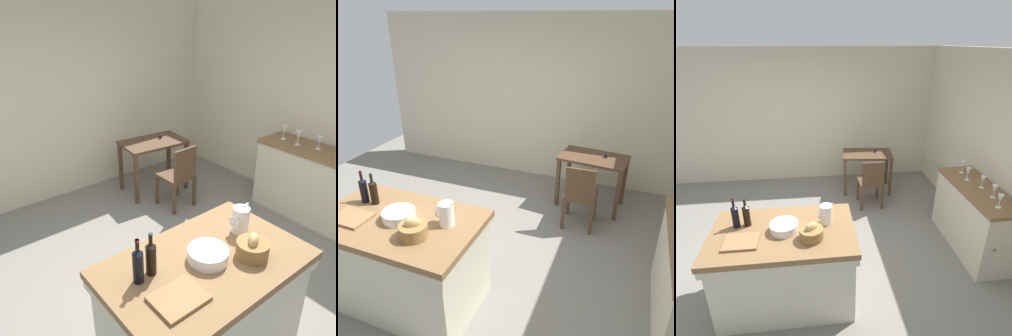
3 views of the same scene
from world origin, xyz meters
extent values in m
plane|color=slate|center=(0.00, 0.00, 0.00)|extent=(6.76, 6.76, 0.00)
cube|color=beige|center=(0.00, 2.60, 1.30)|extent=(5.32, 0.12, 2.60)
cube|color=beige|center=(2.60, 0.00, 1.30)|extent=(0.12, 5.20, 2.60)
cube|color=brown|center=(-0.21, -0.61, 0.88)|extent=(1.47, 0.91, 0.06)
cube|color=beige|center=(-0.21, -0.61, 0.81)|extent=(1.45, 0.89, 0.08)
cube|color=beige|center=(-0.21, -0.61, 0.43)|extent=(1.39, 0.83, 0.85)
cube|color=brown|center=(2.26, 0.01, 0.90)|extent=(0.52, 1.38, 0.04)
cube|color=beige|center=(2.26, 0.01, 0.44)|extent=(0.49, 1.35, 0.88)
sphere|color=brown|center=(2.14, -0.69, 0.49)|extent=(0.03, 0.03, 0.03)
cube|color=#513826|center=(1.15, 1.85, 0.74)|extent=(0.96, 0.66, 0.04)
cube|color=#513826|center=(0.71, 1.65, 0.36)|extent=(0.06, 0.06, 0.72)
cube|color=#513826|center=(1.53, 1.56, 0.36)|extent=(0.06, 0.06, 0.72)
cube|color=#513826|center=(0.76, 2.14, 0.36)|extent=(0.06, 0.06, 0.72)
cube|color=#513826|center=(1.59, 2.04, 0.36)|extent=(0.06, 0.06, 0.72)
cylinder|color=black|center=(1.30, 1.88, 0.79)|extent=(0.04, 0.04, 0.05)
cube|color=#513826|center=(1.10, 1.28, 0.44)|extent=(0.41, 0.41, 0.04)
cube|color=#513826|center=(1.10, 1.10, 0.68)|extent=(0.36, 0.04, 0.42)
cube|color=#513826|center=(1.27, 1.46, 0.21)|extent=(0.04, 0.04, 0.42)
cube|color=#513826|center=(0.91, 1.45, 0.21)|extent=(0.04, 0.04, 0.42)
cube|color=#513826|center=(1.28, 1.10, 0.21)|extent=(0.04, 0.04, 0.42)
cube|color=#513826|center=(0.92, 1.09, 0.21)|extent=(0.04, 0.04, 0.42)
cylinder|color=white|center=(0.24, -0.52, 1.02)|extent=(0.13, 0.13, 0.21)
cone|color=white|center=(0.30, -0.52, 1.13)|extent=(0.07, 0.04, 0.06)
torus|color=white|center=(0.16, -0.52, 1.03)|extent=(0.02, 0.10, 0.10)
cylinder|color=white|center=(-0.20, -0.60, 0.95)|extent=(0.29, 0.29, 0.09)
cylinder|color=olive|center=(0.08, -0.77, 0.97)|extent=(0.23, 0.23, 0.11)
ellipsoid|color=tan|center=(0.08, -0.77, 1.05)|extent=(0.14, 0.13, 0.10)
cube|color=olive|center=(-0.59, -0.76, 0.92)|extent=(0.33, 0.26, 0.02)
cylinder|color=black|center=(-0.58, -0.47, 1.02)|extent=(0.07, 0.07, 0.21)
cone|color=black|center=(-0.58, -0.47, 1.14)|extent=(0.07, 0.07, 0.03)
cylinder|color=black|center=(-0.58, -0.47, 1.19)|extent=(0.03, 0.03, 0.08)
cylinder|color=black|center=(-0.58, -0.47, 1.22)|extent=(0.03, 0.03, 0.01)
cylinder|color=black|center=(-0.69, -0.48, 1.02)|extent=(0.07, 0.07, 0.22)
cone|color=black|center=(-0.69, -0.48, 1.14)|extent=(0.07, 0.07, 0.03)
cylinder|color=black|center=(-0.69, -0.48, 1.20)|extent=(0.03, 0.03, 0.08)
cylinder|color=maroon|center=(-0.69, -0.48, 1.23)|extent=(0.03, 0.03, 0.01)
cylinder|color=white|center=(2.22, -0.47, 0.93)|extent=(0.06, 0.06, 0.00)
cylinder|color=white|center=(2.22, -0.47, 0.96)|extent=(0.01, 0.01, 0.07)
cone|color=white|center=(2.22, -0.47, 1.05)|extent=(0.07, 0.07, 0.10)
cylinder|color=white|center=(2.29, -0.25, 0.93)|extent=(0.06, 0.06, 0.00)
cylinder|color=white|center=(2.29, -0.25, 0.96)|extent=(0.01, 0.01, 0.07)
cone|color=white|center=(2.29, -0.25, 1.04)|extent=(0.07, 0.07, 0.10)
cylinder|color=white|center=(2.30, 0.01, 0.93)|extent=(0.06, 0.06, 0.00)
cylinder|color=white|center=(2.30, 0.01, 0.96)|extent=(0.01, 0.01, 0.07)
cone|color=white|center=(2.30, 0.01, 1.04)|extent=(0.07, 0.07, 0.09)
cylinder|color=white|center=(2.22, 0.25, 0.93)|extent=(0.06, 0.06, 0.00)
cylinder|color=white|center=(2.22, 0.25, 0.97)|extent=(0.01, 0.01, 0.07)
cone|color=white|center=(2.22, 0.25, 1.05)|extent=(0.07, 0.07, 0.10)
cylinder|color=white|center=(2.27, 0.48, 0.93)|extent=(0.06, 0.06, 0.00)
cylinder|color=white|center=(2.27, 0.48, 0.97)|extent=(0.01, 0.01, 0.07)
cone|color=white|center=(2.27, 0.48, 1.05)|extent=(0.07, 0.07, 0.10)
camera|label=1|loc=(-1.64, -1.96, 2.53)|focal=37.68mm
camera|label=2|loc=(1.59, -2.54, 2.55)|focal=35.51mm
camera|label=3|loc=(0.12, -3.09, 2.68)|focal=30.84mm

